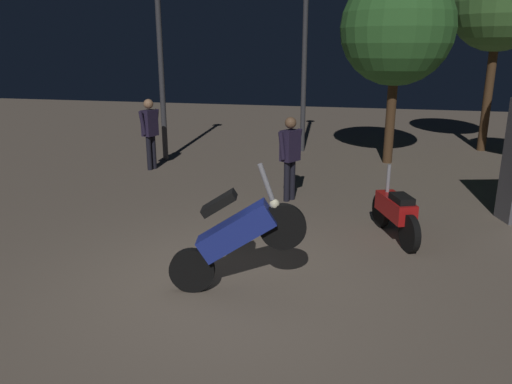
{
  "coord_description": "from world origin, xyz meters",
  "views": [
    {
      "loc": [
        1.75,
        -5.42,
        2.89
      ],
      "look_at": [
        0.24,
        0.87,
        1.0
      ],
      "focal_mm": 34.6,
      "sensor_mm": 36.0,
      "label": 1
    }
  ],
  "objects_px": {
    "motorcycle_red_parked_left": "(395,212)",
    "person_rider_beside": "(290,152)",
    "streetlamp_near": "(159,27)",
    "streetlamp_far": "(305,32)",
    "motorcycle_blue_foreground": "(236,235)",
    "person_bystander_far": "(150,128)"
  },
  "relations": [
    {
      "from": "motorcycle_red_parked_left",
      "to": "person_rider_beside",
      "type": "xyz_separation_m",
      "value": [
        -1.95,
        1.61,
        0.54
      ]
    },
    {
      "from": "person_rider_beside",
      "to": "streetlamp_near",
      "type": "distance_m",
      "value": 5.35
    },
    {
      "from": "motorcycle_red_parked_left",
      "to": "streetlamp_far",
      "type": "relative_size",
      "value": 0.3
    },
    {
      "from": "motorcycle_blue_foreground",
      "to": "streetlamp_near",
      "type": "relative_size",
      "value": 0.31
    },
    {
      "from": "person_rider_beside",
      "to": "person_bystander_far",
      "type": "distance_m",
      "value": 4.14
    },
    {
      "from": "streetlamp_far",
      "to": "person_rider_beside",
      "type": "bearing_deg",
      "value": -84.6
    },
    {
      "from": "person_bystander_far",
      "to": "streetlamp_far",
      "type": "distance_m",
      "value": 5.07
    },
    {
      "from": "motorcycle_blue_foreground",
      "to": "streetlamp_far",
      "type": "bearing_deg",
      "value": 81.63
    },
    {
      "from": "motorcycle_red_parked_left",
      "to": "motorcycle_blue_foreground",
      "type": "bearing_deg",
      "value": 118.79
    },
    {
      "from": "person_bystander_far",
      "to": "streetlamp_near",
      "type": "xyz_separation_m",
      "value": [
        -0.1,
        1.07,
        2.36
      ]
    },
    {
      "from": "motorcycle_blue_foreground",
      "to": "streetlamp_near",
      "type": "distance_m",
      "value": 8.22
    },
    {
      "from": "person_rider_beside",
      "to": "motorcycle_blue_foreground",
      "type": "bearing_deg",
      "value": -59.07
    },
    {
      "from": "motorcycle_blue_foreground",
      "to": "motorcycle_red_parked_left",
      "type": "distance_m",
      "value": 3.03
    },
    {
      "from": "streetlamp_near",
      "to": "streetlamp_far",
      "type": "bearing_deg",
      "value": 31.09
    },
    {
      "from": "streetlamp_near",
      "to": "streetlamp_far",
      "type": "distance_m",
      "value": 3.96
    },
    {
      "from": "person_bystander_far",
      "to": "streetlamp_far",
      "type": "bearing_deg",
      "value": 61.47
    },
    {
      "from": "person_rider_beside",
      "to": "person_bystander_far",
      "type": "relative_size",
      "value": 0.95
    },
    {
      "from": "motorcycle_blue_foreground",
      "to": "person_rider_beside",
      "type": "relative_size",
      "value": 1.0
    },
    {
      "from": "motorcycle_blue_foreground",
      "to": "person_rider_beside",
      "type": "xyz_separation_m",
      "value": [
        -0.02,
        3.92,
        0.23
      ]
    },
    {
      "from": "motorcycle_red_parked_left",
      "to": "person_bystander_far",
      "type": "relative_size",
      "value": 0.92
    },
    {
      "from": "motorcycle_red_parked_left",
      "to": "streetlamp_near",
      "type": "height_order",
      "value": "streetlamp_near"
    },
    {
      "from": "motorcycle_blue_foreground",
      "to": "person_bystander_far",
      "type": "distance_m",
      "value": 6.82
    }
  ]
}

